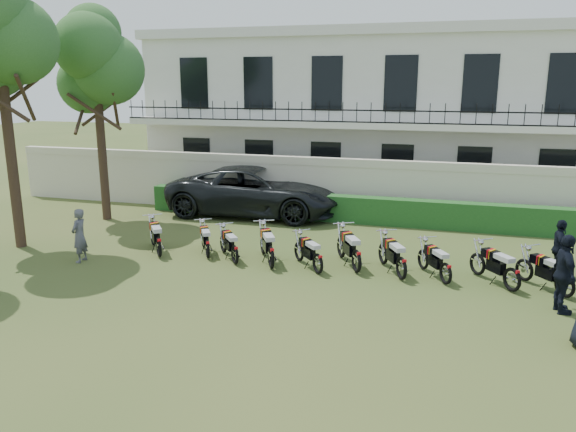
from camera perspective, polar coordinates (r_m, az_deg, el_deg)
name	(u,v)px	position (r m, az deg, el deg)	size (l,w,h in m)	color
ground	(296,287)	(14.68, 0.79, -7.19)	(100.00, 100.00, 0.00)	#324C1E
perimeter_wall	(352,188)	(21.91, 6.50, 2.87)	(30.00, 0.35, 2.30)	beige
hedge	(374,211)	(21.13, 8.73, 0.54)	(18.00, 0.60, 1.00)	#184519
building	(375,113)	(27.47, 8.88, 10.29)	(20.40, 9.60, 7.40)	silver
tree_west_near	(96,61)	(22.20, -18.93, 14.63)	(3.40, 3.20, 7.90)	#473323
motorcycle_0	(159,242)	(17.30, -13.01, -2.60)	(1.26, 1.61, 1.06)	black
motorcycle_1	(207,244)	(16.97, -8.20, -2.88)	(0.97, 1.55, 0.95)	black
motorcycle_2	(235,250)	(16.32, -5.43, -3.44)	(1.18, 1.45, 0.97)	black
motorcycle_3	(271,252)	(15.85, -1.73, -3.66)	(1.07, 1.84, 1.11)	black
motorcycle_4	(318,259)	(15.46, 3.06, -4.34)	(1.23, 1.44, 0.99)	black
motorcycle_5	(357,255)	(15.61, 6.99, -4.00)	(1.09, 1.86, 1.12)	black
motorcycle_6	(402,263)	(15.27, 11.48, -4.68)	(1.02, 1.78, 1.07)	black
motorcycle_7	(446,268)	(15.22, 15.76, -5.13)	(1.01, 1.60, 0.99)	black
motorcycle_8	(513,274)	(15.24, 21.85, -5.47)	(1.24, 1.61, 1.06)	black
motorcycle_9	(566,280)	(15.35, 26.36, -5.84)	(1.28, 1.52, 1.03)	black
suv	(256,191)	(22.28, -3.29, 2.55)	(3.17, 6.88, 1.91)	black
inspector	(79,236)	(17.52, -20.43, -1.88)	(0.58, 0.38, 1.60)	slate
officer_2	(564,274)	(14.27, 26.27, -5.32)	(1.09, 0.45, 1.86)	black
officer_5	(559,248)	(16.88, 25.83, -2.98)	(0.93, 0.39, 1.59)	black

